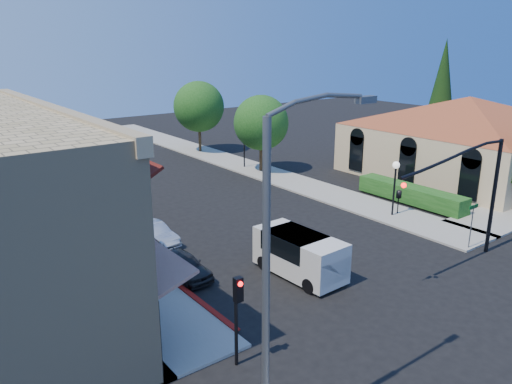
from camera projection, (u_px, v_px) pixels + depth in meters
ground at (417, 310)px, 20.50m from camera, size 120.00×120.00×0.00m
sidewalk_left at (27, 194)px, 36.10m from camera, size 3.50×50.00×0.12m
sidewalk_right at (228, 161)px, 46.18m from camera, size 3.50×50.00×0.12m
curb_red_strip at (175, 285)px, 22.64m from camera, size 0.25×10.00×0.06m
mission_building at (466, 129)px, 40.90m from camera, size 30.12×30.12×6.40m
hedge at (410, 203)px, 34.13m from camera, size 1.40×8.00×1.10m
conifer_far at (442, 87)px, 48.58m from camera, size 3.20×3.20×11.00m
street_tree_a at (261, 123)px, 41.20m from camera, size 4.56×4.56×6.48m
street_tree_b at (199, 107)px, 48.75m from camera, size 4.94×4.94×7.02m
signal_mast_arm at (473, 183)px, 23.85m from camera, size 8.01×0.39×6.00m
secondary_signal at (237, 305)px, 16.30m from camera, size 0.28×0.42×3.32m
cobra_streetlight at (277, 268)px, 12.18m from camera, size 3.60×0.25×9.31m
street_name_sign at (472, 219)px, 26.02m from camera, size 0.80×0.06×2.50m
lamppost_left_near at (138, 236)px, 20.94m from camera, size 0.44×0.44×3.57m
lamppost_left_far at (45, 171)px, 31.65m from camera, size 0.44×0.44×3.57m
lamppost_right_near at (395, 175)px, 30.73m from camera, size 0.44×0.44×3.57m
lamppost_right_far at (244, 137)px, 42.97m from camera, size 0.44×0.44×3.57m
white_van at (300, 253)px, 23.22m from camera, size 2.17×4.63×2.02m
parked_car_a at (183, 265)px, 23.23m from camera, size 1.67×3.64×1.21m
parked_car_b at (154, 234)px, 27.14m from camera, size 1.62×3.59×1.14m
parked_car_c at (116, 199)px, 32.85m from camera, size 1.84×4.47×1.29m
parked_car_d at (64, 181)px, 37.00m from camera, size 2.56×5.00×1.35m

